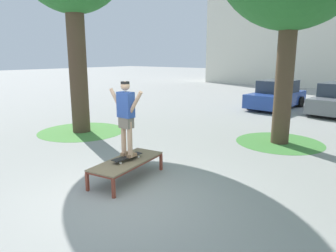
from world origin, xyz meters
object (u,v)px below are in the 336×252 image
at_px(skateboard, 127,157).
at_px(skater, 126,114).
at_px(car_blue, 276,95).
at_px(skate_box, 127,162).

height_order(skateboard, skater, skater).
xyz_separation_m(skateboard, car_blue, (-1.01, 12.17, 0.15)).
bearing_deg(car_blue, skate_box, -85.27).
bearing_deg(skate_box, skateboard, 98.83).
distance_m(skate_box, skateboard, 0.12).
height_order(skate_box, car_blue, car_blue).
bearing_deg(skater, skateboard, -90.27).
bearing_deg(car_blue, skater, -85.28).
bearing_deg(skateboard, skater, 89.73).
bearing_deg(skate_box, skater, 97.95).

